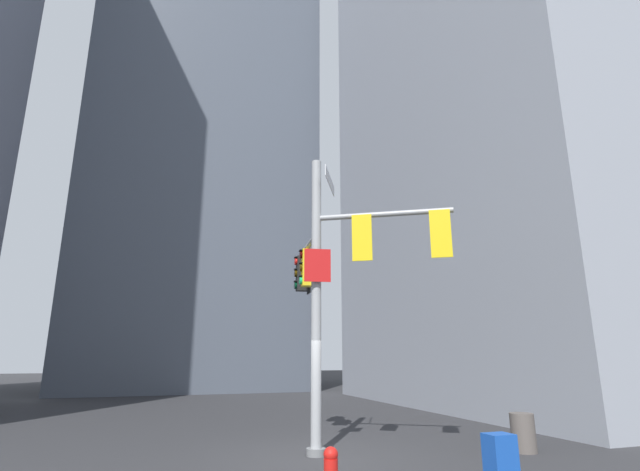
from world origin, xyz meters
TOP-DOWN VIEW (x-y plane):
  - ground at (0.00, 0.00)m, footprint 120.00×120.00m
  - building_tower_right at (15.65, 7.25)m, footprint 17.44×17.44m
  - building_mid_block at (-1.41, 25.91)m, footprint 15.38×15.38m
  - signal_pole_assembly at (0.58, 0.13)m, footprint 3.23×4.21m
  - newspaper_box at (1.83, -3.90)m, footprint 0.45×0.36m
  - trash_bin at (4.67, -1.19)m, footprint 0.55×0.55m

SIDE VIEW (x-z plane):
  - ground at x=0.00m, z-range 0.00..0.00m
  - trash_bin at x=4.67m, z-range 0.00..0.85m
  - newspaper_box at x=1.83m, z-range 0.00..0.93m
  - signal_pole_assembly at x=0.58m, z-range 0.68..7.72m
  - building_tower_right at x=15.65m, z-range 0.00..36.31m
  - building_mid_block at x=-1.41m, z-range 0.00..52.90m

